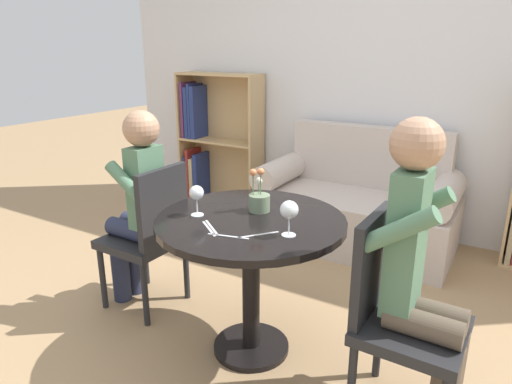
% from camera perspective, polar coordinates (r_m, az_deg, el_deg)
% --- Properties ---
extents(ground_plane, '(16.00, 16.00, 0.00)m').
position_cam_1_polar(ground_plane, '(2.58, -0.60, -18.96)').
color(ground_plane, tan).
extents(back_wall, '(5.20, 0.05, 2.70)m').
position_cam_1_polar(back_wall, '(3.98, 15.44, 14.34)').
color(back_wall, silver).
rests_on(back_wall, ground_plane).
extents(round_table, '(0.93, 0.93, 0.75)m').
position_cam_1_polar(round_table, '(2.28, -0.65, -6.83)').
color(round_table, black).
rests_on(round_table, ground_plane).
extents(couch, '(1.53, 0.80, 0.92)m').
position_cam_1_polar(couch, '(3.78, 12.39, -1.72)').
color(couch, beige).
rests_on(couch, ground_plane).
extents(bookshelf_left, '(0.87, 0.28, 1.30)m').
position_cam_1_polar(bookshelf_left, '(4.65, -5.44, 6.37)').
color(bookshelf_left, tan).
rests_on(bookshelf_left, ground_plane).
extents(chair_left, '(0.43, 0.43, 0.90)m').
position_cam_1_polar(chair_left, '(2.78, -13.06, -4.91)').
color(chair_left, '#232326').
rests_on(chair_left, ground_plane).
extents(chair_right, '(0.43, 0.43, 0.90)m').
position_cam_1_polar(chair_right, '(2.05, 17.05, -13.97)').
color(chair_right, '#232326').
rests_on(chair_right, ground_plane).
extents(person_left, '(0.42, 0.35, 1.21)m').
position_cam_1_polar(person_left, '(2.79, -14.57, -1.55)').
color(person_left, '#282D47').
rests_on(person_left, ground_plane).
extents(person_right, '(0.42, 0.35, 1.30)m').
position_cam_1_polar(person_right, '(1.94, 20.05, -9.59)').
color(person_right, brown).
rests_on(person_right, ground_plane).
extents(wine_glass_left, '(0.07, 0.07, 0.15)m').
position_cam_1_polar(wine_glass_left, '(2.24, -7.44, -0.24)').
color(wine_glass_left, white).
rests_on(wine_glass_left, round_table).
extents(wine_glass_right, '(0.08, 0.08, 0.16)m').
position_cam_1_polar(wine_glass_right, '(1.99, 4.17, -2.38)').
color(wine_glass_right, white).
rests_on(wine_glass_right, round_table).
extents(flower_vase, '(0.11, 0.11, 0.22)m').
position_cam_1_polar(flower_vase, '(2.30, 0.39, -0.94)').
color(flower_vase, gray).
rests_on(flower_vase, round_table).
extents(knife_left_setting, '(0.13, 0.16, 0.00)m').
position_cam_1_polar(knife_left_setting, '(2.03, 0.34, -5.36)').
color(knife_left_setting, silver).
rests_on(knife_left_setting, round_table).
extents(fork_left_setting, '(0.16, 0.13, 0.00)m').
position_cam_1_polar(fork_left_setting, '(2.12, -5.58, -4.42)').
color(fork_left_setting, silver).
rests_on(fork_left_setting, round_table).
extents(knife_right_setting, '(0.19, 0.05, 0.00)m').
position_cam_1_polar(knife_right_setting, '(2.01, -3.50, -5.53)').
color(knife_right_setting, silver).
rests_on(knife_right_setting, round_table).
extents(fork_right_setting, '(0.16, 0.12, 0.00)m').
position_cam_1_polar(fork_right_setting, '(2.10, -5.91, -4.57)').
color(fork_right_setting, silver).
rests_on(fork_right_setting, round_table).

